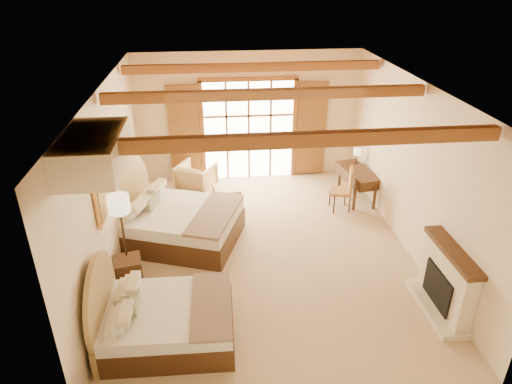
{
  "coord_description": "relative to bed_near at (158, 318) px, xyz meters",
  "views": [
    {
      "loc": [
        -0.97,
        -7.4,
        5.02
      ],
      "look_at": [
        -0.16,
        0.2,
        1.17
      ],
      "focal_mm": 32.0,
      "sensor_mm": 36.0,
      "label": 1
    }
  ],
  "objects": [
    {
      "name": "floor",
      "position": [
        1.86,
        2.16,
        -0.38
      ],
      "size": [
        7.0,
        7.0,
        0.0
      ],
      "primitive_type": "plane",
      "color": "tan",
      "rests_on": "ground"
    },
    {
      "name": "bed_far",
      "position": [
        0.02,
        2.71,
        0.07
      ],
      "size": [
        2.82,
        2.38,
        1.5
      ],
      "rotation": [
        0.0,
        0.0,
        -0.34
      ],
      "color": "#422910",
      "rests_on": "floor"
    },
    {
      "name": "ceiling_beams",
      "position": [
        1.86,
        2.16,
        2.7
      ],
      "size": [
        5.39,
        4.6,
        0.18
      ],
      "primitive_type": null,
      "color": "brown",
      "rests_on": "ceiling"
    },
    {
      "name": "french_doors",
      "position": [
        1.86,
        5.6,
        0.87
      ],
      "size": [
        3.95,
        0.08,
        2.6
      ],
      "color": "white",
      "rests_on": "ground"
    },
    {
      "name": "ceiling",
      "position": [
        1.86,
        2.16,
        2.82
      ],
      "size": [
        7.0,
        7.0,
        0.0
      ],
      "primitive_type": "plane",
      "rotation": [
        3.14,
        0.0,
        0.0
      ],
      "color": "#B5783F",
      "rests_on": "ground"
    },
    {
      "name": "fireplace",
      "position": [
        4.46,
        0.16,
        0.13
      ],
      "size": [
        0.46,
        1.4,
        1.16
      ],
      "color": "beige",
      "rests_on": "ground"
    },
    {
      "name": "desk_lamp",
      "position": [
        4.37,
        4.6,
        0.59
      ],
      "size": [
        0.18,
        0.18,
        0.36
      ],
      "color": "#392716",
      "rests_on": "desk"
    },
    {
      "name": "floor_lamp",
      "position": [
        -0.64,
        1.49,
        1.04
      ],
      "size": [
        0.35,
        0.35,
        1.67
      ],
      "color": "#392716",
      "rests_on": "floor"
    },
    {
      "name": "canopy_valance",
      "position": [
        -0.54,
        0.16,
        2.57
      ],
      "size": [
        0.7,
        1.4,
        0.45
      ],
      "primitive_type": "cube",
      "color": "#F1E8BC",
      "rests_on": "ceiling"
    },
    {
      "name": "armchair",
      "position": [
        0.51,
        4.81,
        -0.0
      ],
      "size": [
        1.1,
        1.11,
        0.76
      ],
      "primitive_type": "imported",
      "rotation": [
        0.0,
        0.0,
        -3.62
      ],
      "color": "tan",
      "rests_on": "floor"
    },
    {
      "name": "wall_left",
      "position": [
        -0.89,
        2.16,
        1.22
      ],
      "size": [
        0.0,
        7.0,
        7.0
      ],
      "primitive_type": "plane",
      "rotation": [
        1.57,
        0.0,
        1.57
      ],
      "color": "beige",
      "rests_on": "ground"
    },
    {
      "name": "bed_near",
      "position": [
        0.0,
        0.0,
        0.0
      ],
      "size": [
        1.95,
        1.51,
        1.26
      ],
      "rotation": [
        0.0,
        0.0,
        -0.03
      ],
      "color": "#422910",
      "rests_on": "floor"
    },
    {
      "name": "desk_chair",
      "position": [
        3.76,
        3.63,
        -0.07
      ],
      "size": [
        0.54,
        0.54,
        1.02
      ],
      "rotation": [
        0.0,
        0.0,
        -0.24
      ],
      "color": "#A98242",
      "rests_on": "floor"
    },
    {
      "name": "ottoman",
      "position": [
        1.21,
        4.17,
        -0.17
      ],
      "size": [
        0.65,
        0.65,
        0.42
      ],
      "primitive_type": "cube",
      "rotation": [
        0.0,
        0.0,
        0.14
      ],
      "color": "tan",
      "rests_on": "floor"
    },
    {
      "name": "wall_right",
      "position": [
        4.61,
        2.16,
        1.22
      ],
      "size": [
        0.0,
        7.0,
        7.0
      ],
      "primitive_type": "plane",
      "rotation": [
        1.57,
        0.0,
        -1.57
      ],
      "color": "beige",
      "rests_on": "ground"
    },
    {
      "name": "nightstand",
      "position": [
        -0.61,
        1.35,
        -0.12
      ],
      "size": [
        0.52,
        0.52,
        0.53
      ],
      "primitive_type": "cube",
      "rotation": [
        0.0,
        0.0,
        0.2
      ],
      "color": "#422910",
      "rests_on": "floor"
    },
    {
      "name": "painting",
      "position": [
        -0.84,
        1.41,
        1.37
      ],
      "size": [
        0.06,
        0.95,
        0.75
      ],
      "color": "gold",
      "rests_on": "wall_left"
    },
    {
      "name": "wall_back",
      "position": [
        1.86,
        5.66,
        1.22
      ],
      "size": [
        5.5,
        0.0,
        5.5
      ],
      "primitive_type": "plane",
      "rotation": [
        1.57,
        0.0,
        0.0
      ],
      "color": "beige",
      "rests_on": "ground"
    },
    {
      "name": "desk",
      "position": [
        4.28,
        4.16,
        -0.0
      ],
      "size": [
        0.78,
        1.39,
        0.71
      ],
      "rotation": [
        0.0,
        0.0,
        0.18
      ],
      "color": "#422910",
      "rests_on": "floor"
    }
  ]
}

